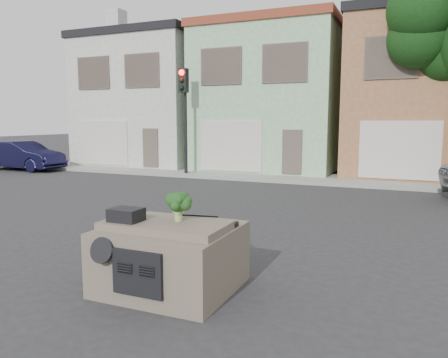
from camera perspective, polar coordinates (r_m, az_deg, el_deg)
The scene contains 11 objects.
ground_plane at distance 9.82m, azimuth 2.04°, elevation -8.08°, with size 120.00×120.00×0.00m, color #303033.
sidewalk at distance 19.78m, azimuth 13.15°, elevation -0.05°, with size 40.00×3.00×0.15m, color gray.
townhouse_white at distance 27.43m, azimuth -8.56°, elevation 9.91°, with size 7.20×8.20×7.55m, color silver.
townhouse_mint at distance 24.34m, azimuth 6.87°, elevation 10.23°, with size 7.20×8.20×7.55m, color #9CCD99.
townhouse_tan at distance 23.35m, azimuth 25.08°, elevation 9.68°, with size 7.20×8.20×7.55m, color #A06B45.
navy_sedan at distance 25.94m, azimuth -24.61°, elevation 1.07°, with size 1.63×4.69×1.54m, color black.
traffic_signal at distance 20.83m, azimuth -5.18°, elevation 7.32°, with size 0.40×0.40×5.10m, color black.
car_dashboard at distance 7.07m, azimuth -6.94°, elevation -9.73°, with size 2.00×1.80×1.12m, color #6C6051.
instrument_hump at distance 6.92m, azimuth -12.66°, elevation -4.57°, with size 0.48×0.38×0.20m, color black.
wiper_arm at distance 7.11m, azimuth -3.51°, elevation -4.81°, with size 0.70×0.03×0.02m, color black.
broccoli at distance 6.78m, azimuth -6.00°, elevation -3.55°, with size 0.38×0.38×0.47m, color #193B15.
Camera 1 is at (3.42, -8.81, 2.67)m, focal length 35.00 mm.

